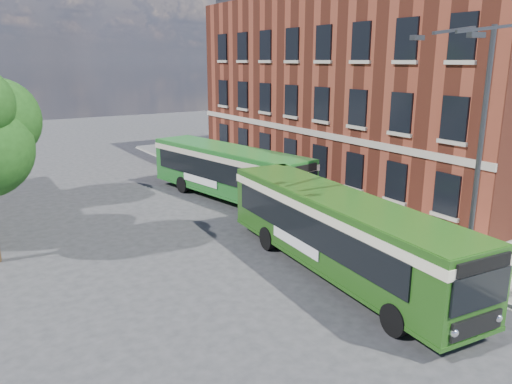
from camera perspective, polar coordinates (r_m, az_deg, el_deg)
ground at (r=18.36m, az=7.93°, el=-10.58°), size 120.00×120.00×0.00m
pavement at (r=28.32m, az=8.49°, el=-1.24°), size 6.00×48.00×0.15m
kerb_line at (r=26.53m, az=3.45°, el=-2.37°), size 0.12×48.00×0.01m
brick_office at (r=34.95m, az=13.56°, el=13.01°), size 12.10×26.00×14.20m
street_lamp at (r=19.15m, az=23.63°, el=4.44°), size 2.96×2.38×9.00m
bus_front at (r=18.78m, az=9.48°, el=-4.02°), size 3.58×12.68×3.02m
bus_rear at (r=28.74m, az=-3.20°, el=2.75°), size 4.54×11.91×3.02m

